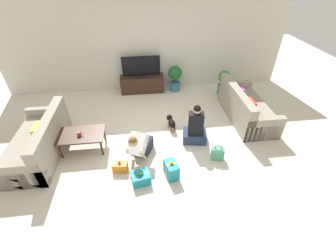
% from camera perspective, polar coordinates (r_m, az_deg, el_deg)
% --- Properties ---
extents(ground_plane, '(16.00, 16.00, 0.00)m').
position_cam_1_polar(ground_plane, '(5.26, -3.60, -3.13)').
color(ground_plane, beige).
extents(wall_back, '(8.40, 0.06, 2.60)m').
position_cam_1_polar(wall_back, '(6.98, -5.69, 19.43)').
color(wall_back, beige).
rests_on(wall_back, ground_plane).
extents(sofa_left, '(0.89, 1.95, 0.83)m').
position_cam_1_polar(sofa_left, '(5.41, -29.86, -3.65)').
color(sofa_left, gray).
rests_on(sofa_left, ground_plane).
extents(sofa_right, '(0.89, 1.95, 0.83)m').
position_cam_1_polar(sofa_right, '(6.10, 19.01, 4.34)').
color(sofa_right, gray).
rests_on(sofa_right, ground_plane).
extents(coffee_table, '(0.95, 0.62, 0.41)m').
position_cam_1_polar(coffee_table, '(5.09, -21.08, -2.28)').
color(coffee_table, '#382319').
rests_on(coffee_table, ground_plane).
extents(tv_console, '(1.31, 0.42, 0.50)m').
position_cam_1_polar(tv_console, '(7.10, -6.52, 10.57)').
color(tv_console, '#382319').
rests_on(tv_console, ground_plane).
extents(tv, '(1.12, 0.20, 0.62)m').
position_cam_1_polar(tv, '(6.89, -6.83, 14.49)').
color(tv, black).
rests_on(tv, tv_console).
extents(potted_plant_corner_right, '(0.37, 0.37, 0.75)m').
position_cam_1_polar(potted_plant_corner_right, '(7.05, 14.01, 10.90)').
color(potted_plant_corner_right, '#336B84').
rests_on(potted_plant_corner_right, ground_plane).
extents(potted_plant_back_right, '(0.42, 0.42, 0.79)m').
position_cam_1_polar(potted_plant_back_right, '(7.04, 1.76, 12.41)').
color(potted_plant_back_right, '#336B84').
rests_on(potted_plant_back_right, ground_plane).
extents(person_kneeling, '(0.59, 0.80, 0.74)m').
position_cam_1_polar(person_kneeling, '(4.63, -7.17, -4.83)').
color(person_kneeling, '#23232D').
rests_on(person_kneeling, ground_plane).
extents(person_sitting, '(0.58, 0.54, 0.97)m').
position_cam_1_polar(person_sitting, '(5.01, 6.91, -0.73)').
color(person_sitting, '#283351').
rests_on(person_sitting, ground_plane).
extents(dog, '(0.21, 0.50, 0.30)m').
position_cam_1_polar(dog, '(5.44, 0.80, 1.05)').
color(dog, black).
rests_on(dog, ground_plane).
extents(gift_box_a, '(0.29, 0.38, 0.38)m').
position_cam_1_polar(gift_box_a, '(4.34, 0.86, -10.97)').
color(gift_box_a, teal).
rests_on(gift_box_a, ground_plane).
extents(gift_box_b, '(0.39, 0.34, 0.28)m').
position_cam_1_polar(gift_box_b, '(4.31, -6.95, -12.86)').
color(gift_box_b, teal).
rests_on(gift_box_b, ground_plane).
extents(gift_box_c, '(0.30, 0.20, 0.24)m').
position_cam_1_polar(gift_box_c, '(4.57, -12.09, -10.09)').
color(gift_box_c, orange).
rests_on(gift_box_c, ground_plane).
extents(gift_bag_a, '(0.28, 0.19, 0.31)m').
position_cam_1_polar(gift_bag_a, '(4.78, 12.46, -6.81)').
color(gift_bag_a, '#4CA384').
rests_on(gift_bag_a, ground_plane).
extents(mug, '(0.12, 0.08, 0.09)m').
position_cam_1_polar(mug, '(5.01, -21.67, -1.83)').
color(mug, '#B23D38').
rests_on(mug, coffee_table).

